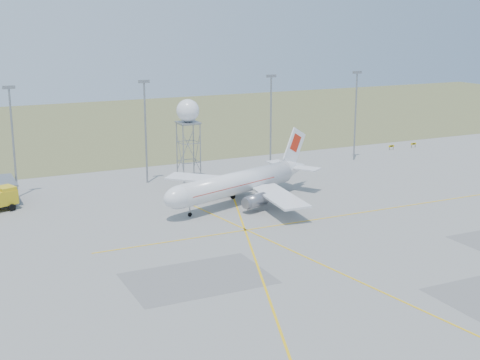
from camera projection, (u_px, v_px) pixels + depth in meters
name	position (u px, v px, depth m)	size (l,w,h in m)	color
ground	(399.00, 294.00, 80.39)	(400.00, 400.00, 0.00)	#979792
grass_strip	(102.00, 126.00, 202.76)	(400.00, 120.00, 0.03)	#5C6437
mast_a	(12.00, 133.00, 120.39)	(2.20, 0.50, 20.50)	gray
mast_b	(145.00, 123.00, 130.97)	(2.20, 0.50, 20.50)	gray
mast_c	(271.00, 114.00, 142.81)	(2.20, 0.50, 20.50)	gray
mast_d	(356.00, 108.00, 152.12)	(2.20, 0.50, 20.50)	gray
taxi_sign_near	(391.00, 146.00, 166.63)	(1.60, 0.17, 1.20)	black
taxi_sign_far	(414.00, 144.00, 169.59)	(1.60, 0.17, 1.20)	black
airliner_main	(238.00, 183.00, 118.38)	(34.16, 32.16, 11.94)	white
radar_tower	(188.00, 135.00, 133.81)	(4.56, 4.56, 16.51)	gray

